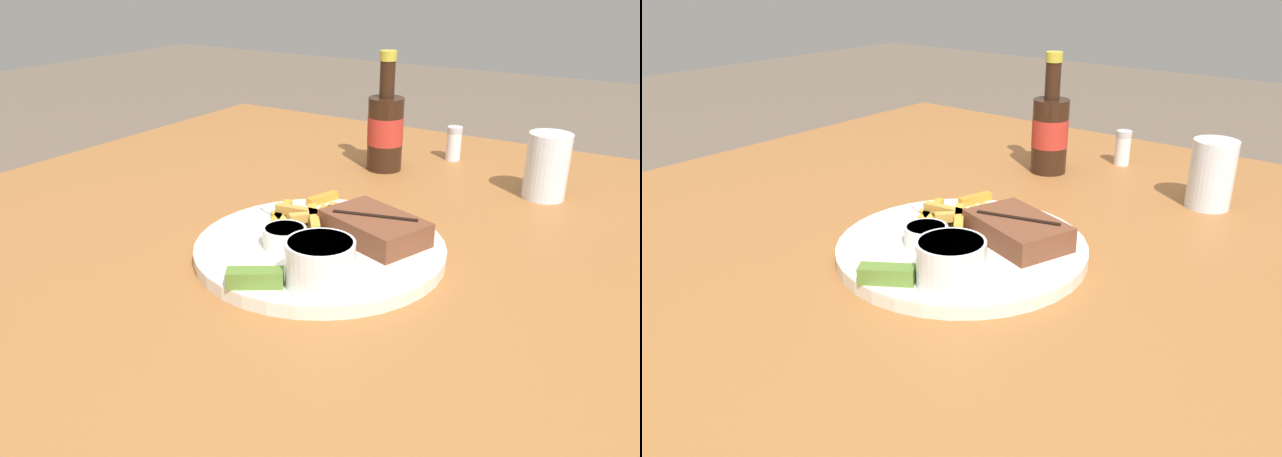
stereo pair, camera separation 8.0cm
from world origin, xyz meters
TOP-DOWN VIEW (x-y plane):
  - dining_table at (0.00, 0.00)m, footprint 1.35×1.37m
  - dinner_plate at (0.00, 0.00)m, footprint 0.33×0.33m
  - steak_portion at (0.05, 0.05)m, footprint 0.15×0.13m
  - fries_pile at (-0.05, 0.05)m, footprint 0.12×0.16m
  - coleslaw_cup at (0.06, -0.10)m, footprint 0.08×0.08m
  - dipping_sauce_cup at (-0.03, -0.03)m, footprint 0.06×0.06m
  - pickle_spear at (0.00, -0.14)m, footprint 0.07×0.05m
  - fork_utensil at (-0.08, 0.03)m, footprint 0.13×0.06m
  - knife_utensil at (0.01, 0.04)m, footprint 0.10×0.15m
  - beer_bottle at (-0.09, 0.37)m, footprint 0.06×0.06m
  - drinking_glass at (0.19, 0.38)m, footprint 0.07×0.07m
  - salt_shaker at (-0.01, 0.50)m, footprint 0.03×0.03m

SIDE VIEW (x-z plane):
  - dining_table at x=0.00m, z-range 0.30..1.03m
  - dinner_plate at x=0.00m, z-range 0.73..0.74m
  - fork_utensil at x=-0.08m, z-range 0.74..0.75m
  - knife_utensil at x=0.01m, z-range 0.74..0.75m
  - fries_pile at x=-0.05m, z-range 0.74..0.76m
  - pickle_spear at x=0.00m, z-range 0.74..0.76m
  - dipping_sauce_cup at x=-0.03m, z-range 0.74..0.77m
  - salt_shaker at x=-0.01m, z-range 0.73..0.79m
  - steak_portion at x=0.05m, z-range 0.74..0.78m
  - coleslaw_cup at x=0.06m, z-range 0.75..0.80m
  - drinking_glass at x=0.19m, z-range 0.73..0.83m
  - beer_bottle at x=-0.09m, z-range 0.69..0.91m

